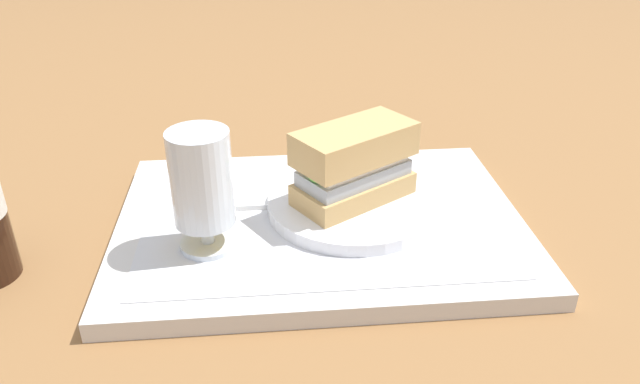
# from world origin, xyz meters

# --- Properties ---
(ground_plane) EXTENTS (3.00, 3.00, 0.00)m
(ground_plane) POSITION_xyz_m (0.00, 0.00, 0.00)
(ground_plane) COLOR olive
(tray) EXTENTS (0.44, 0.32, 0.02)m
(tray) POSITION_xyz_m (0.00, 0.00, 0.01)
(tray) COLOR silver
(tray) RESTS_ON ground_plane
(placemat) EXTENTS (0.38, 0.27, 0.00)m
(placemat) POSITION_xyz_m (0.00, 0.00, 0.02)
(placemat) COLOR silver
(placemat) RESTS_ON tray
(plate) EXTENTS (0.19, 0.19, 0.01)m
(plate) POSITION_xyz_m (-0.04, -0.01, 0.03)
(plate) COLOR white
(plate) RESTS_ON placemat
(sandwich) EXTENTS (0.14, 0.12, 0.08)m
(sandwich) POSITION_xyz_m (-0.03, -0.01, 0.08)
(sandwich) COLOR tan
(sandwich) RESTS_ON plate
(beer_glass) EXTENTS (0.06, 0.06, 0.12)m
(beer_glass) POSITION_xyz_m (0.12, 0.05, 0.09)
(beer_glass) COLOR silver
(beer_glass) RESTS_ON placemat
(napkin_folded) EXTENTS (0.09, 0.07, 0.01)m
(napkin_folded) POSITION_xyz_m (0.10, -0.05, 0.02)
(napkin_folded) COLOR white
(napkin_folded) RESTS_ON placemat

